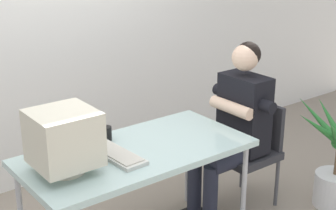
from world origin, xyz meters
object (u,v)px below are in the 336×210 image
Objects in this scene: person_seated at (234,123)px; crt_monitor at (64,138)px; keyboard at (115,154)px; desk at (137,156)px; desk_mug at (106,133)px; office_chair at (249,147)px.

crt_monitor is at bearing -178.98° from person_seated.
desk is at bearing -1.05° from keyboard.
desk is at bearing 1.19° from crt_monitor.
desk_mug is (0.08, 0.25, 0.03)m from keyboard.
desk_mug is at bearing 166.23° from person_seated.
keyboard is 0.36× the size of person_seated.
crt_monitor is 0.28× the size of person_seated.
office_chair is at bearing 0.78° from desk.
office_chair is 0.62× the size of person_seated.
desk is 15.51× the size of desk_mug.
desk is at bearing -179.07° from person_seated.
keyboard is 0.59× the size of office_chair.
keyboard is at bearing -108.66° from desk_mug.
desk is 0.28m from desk_mug.
person_seated is 13.76× the size of desk_mug.
crt_monitor is at bearing -148.16° from desk_mug.
desk is 1.13× the size of person_seated.
keyboard reaches higher than desk.
keyboard is at bearing -179.37° from person_seated.
office_chair is 0.30m from person_seated.
office_chair reaches higher than keyboard.
office_chair is (1.24, 0.01, -0.29)m from keyboard.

